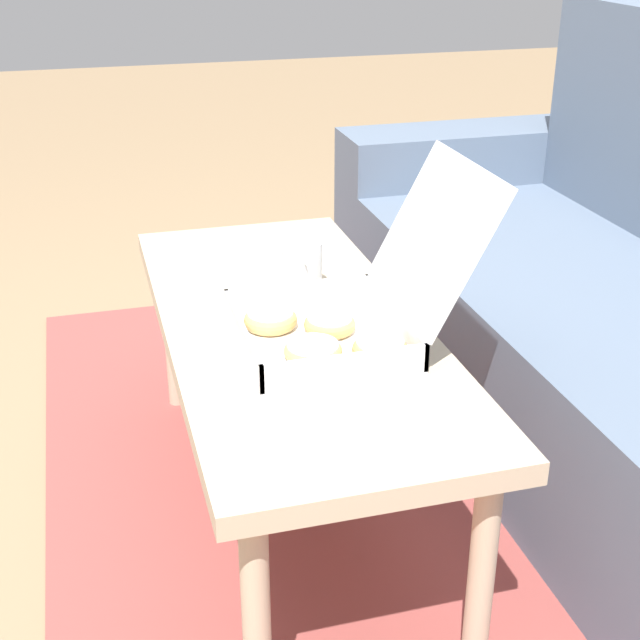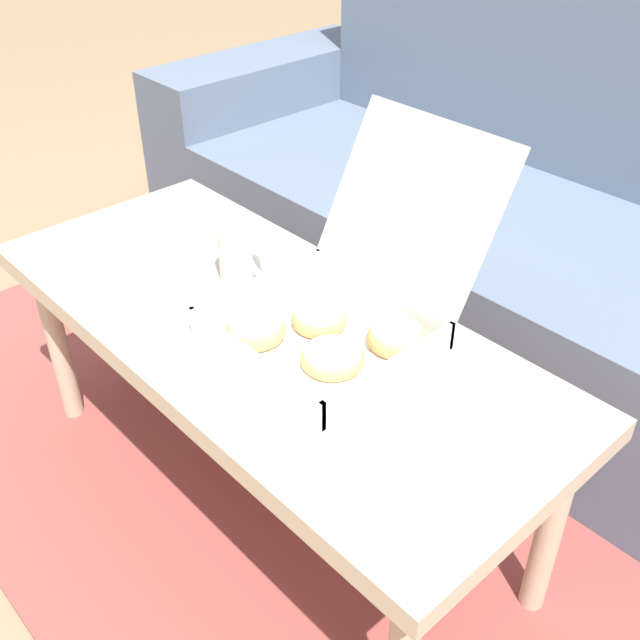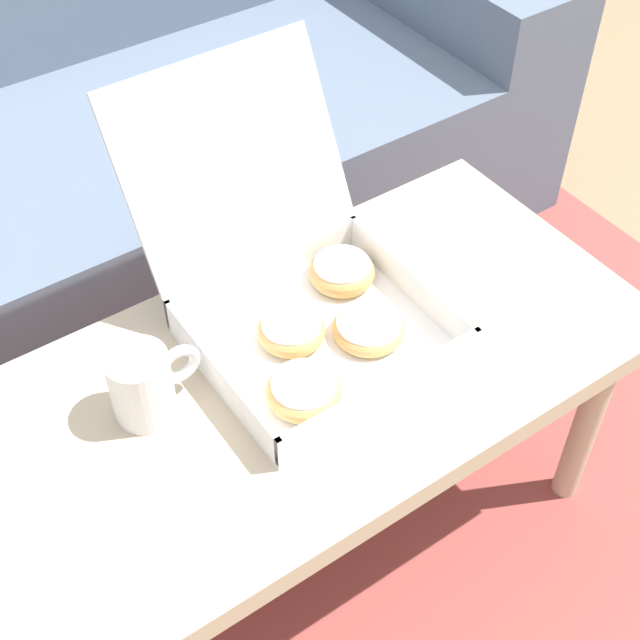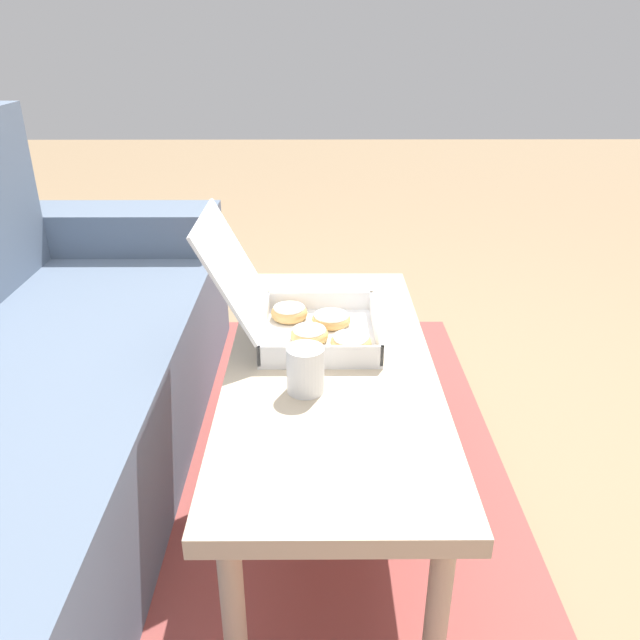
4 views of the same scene
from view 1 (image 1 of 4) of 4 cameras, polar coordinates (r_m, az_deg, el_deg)
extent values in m
plane|color=#937756|center=(1.98, -0.03, -11.83)|extent=(12.00, 12.00, 0.00)
cube|color=#994742|center=(2.06, 8.16, -10.26)|extent=(2.30, 1.75, 0.01)
cube|color=slate|center=(2.11, 17.27, -3.99)|extent=(1.70, 0.60, 0.41)
cube|color=slate|center=(2.90, 9.21, 6.57)|extent=(0.24, 0.80, 0.57)
cube|color=#C6B293|center=(1.74, -1.85, -0.54)|extent=(1.15, 0.49, 0.04)
cylinder|color=#C6B293|center=(2.27, -9.41, -0.84)|extent=(0.04, 0.04, 0.42)
cylinder|color=#C6B293|center=(1.42, -4.09, -18.72)|extent=(0.04, 0.04, 0.42)
cylinder|color=#C6B293|center=(2.33, -0.41, 0.21)|extent=(0.04, 0.04, 0.42)
cylinder|color=#C6B293|center=(1.51, 10.27, -15.89)|extent=(0.04, 0.04, 0.42)
cube|color=white|center=(1.63, 0.00, -1.46)|extent=(0.33, 0.29, 0.01)
cube|color=white|center=(1.59, -4.97, -1.11)|extent=(0.33, 0.01, 0.05)
cube|color=white|center=(1.66, 4.76, 0.05)|extent=(0.33, 0.01, 0.05)
cube|color=white|center=(1.76, -1.39, 1.65)|extent=(0.01, 0.29, 0.05)
cube|color=white|center=(1.48, 1.66, -3.10)|extent=(0.01, 0.29, 0.05)
cube|color=white|center=(1.62, 7.33, 5.35)|extent=(0.33, 0.14, 0.26)
torus|color=tan|center=(1.56, 3.86, -1.93)|extent=(0.10, 0.10, 0.03)
cylinder|color=white|center=(1.56, 3.87, -1.59)|extent=(0.08, 0.08, 0.02)
torus|color=tan|center=(1.56, -0.45, -2.01)|extent=(0.10, 0.10, 0.03)
cylinder|color=white|center=(1.56, -0.45, -1.74)|extent=(0.09, 0.09, 0.01)
torus|color=tan|center=(1.67, -3.19, 0.01)|extent=(0.10, 0.10, 0.03)
cylinder|color=white|center=(1.67, -3.19, 0.33)|extent=(0.09, 0.09, 0.02)
torus|color=tan|center=(1.65, 0.62, -0.29)|extent=(0.10, 0.10, 0.03)
cylinder|color=white|center=(1.65, 0.62, 0.00)|extent=(0.08, 0.08, 0.01)
cylinder|color=white|center=(1.84, -1.23, 3.44)|extent=(0.08, 0.08, 0.11)
torus|color=white|center=(1.79, -0.79, 2.96)|extent=(0.06, 0.01, 0.06)
cube|color=white|center=(1.40, 1.32, -6.22)|extent=(0.11, 0.11, 0.01)
camera|label=2|loc=(0.73, -42.48, 20.97)|focal=42.00mm
camera|label=3|loc=(1.92, -28.22, 28.59)|focal=50.00mm
camera|label=4|loc=(2.86, -8.28, 24.77)|focal=35.00mm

